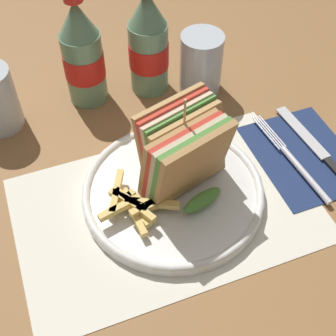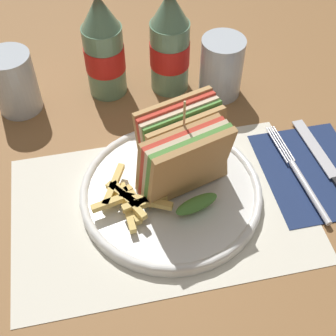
{
  "view_description": "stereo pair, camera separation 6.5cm",
  "coord_description": "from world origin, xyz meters",
  "px_view_note": "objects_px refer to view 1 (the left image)",
  "views": [
    {
      "loc": [
        -0.12,
        -0.39,
        0.54
      ],
      "look_at": [
        0.03,
        0.0,
        0.04
      ],
      "focal_mm": 50.0,
      "sensor_mm": 36.0,
      "label": 1
    },
    {
      "loc": [
        -0.06,
        -0.41,
        0.54
      ],
      "look_at": [
        0.03,
        0.0,
        0.04
      ],
      "focal_mm": 50.0,
      "sensor_mm": 36.0,
      "label": 2
    }
  ],
  "objects_px": {
    "fork": "(297,165)",
    "plate_main": "(173,192)",
    "knife": "(319,150)",
    "club_sandwich": "(184,154)",
    "glass_near": "(201,66)",
    "coke_bottle_near": "(83,55)",
    "coke_bottle_far": "(148,45)"
  },
  "relations": [
    {
      "from": "club_sandwich",
      "to": "coke_bottle_near",
      "type": "xyz_separation_m",
      "value": [
        -0.08,
        0.24,
        0.01
      ]
    },
    {
      "from": "glass_near",
      "to": "coke_bottle_near",
      "type": "bearing_deg",
      "value": 166.51
    },
    {
      "from": "club_sandwich",
      "to": "coke_bottle_near",
      "type": "bearing_deg",
      "value": 107.32
    },
    {
      "from": "fork",
      "to": "coke_bottle_near",
      "type": "distance_m",
      "value": 0.38
    },
    {
      "from": "coke_bottle_near",
      "to": "glass_near",
      "type": "bearing_deg",
      "value": -13.49
    },
    {
      "from": "knife",
      "to": "club_sandwich",
      "type": "bearing_deg",
      "value": 172.71
    },
    {
      "from": "club_sandwich",
      "to": "coke_bottle_far",
      "type": "bearing_deg",
      "value": 82.33
    },
    {
      "from": "club_sandwich",
      "to": "coke_bottle_far",
      "type": "xyz_separation_m",
      "value": [
        0.03,
        0.23,
        0.01
      ]
    },
    {
      "from": "fork",
      "to": "plate_main",
      "type": "bearing_deg",
      "value": 170.12
    },
    {
      "from": "coke_bottle_far",
      "to": "glass_near",
      "type": "relative_size",
      "value": 1.92
    },
    {
      "from": "knife",
      "to": "glass_near",
      "type": "xyz_separation_m",
      "value": [
        -0.11,
        0.21,
        0.04
      ]
    },
    {
      "from": "plate_main",
      "to": "coke_bottle_far",
      "type": "height_order",
      "value": "coke_bottle_far"
    },
    {
      "from": "coke_bottle_near",
      "to": "glass_near",
      "type": "distance_m",
      "value": 0.2
    },
    {
      "from": "knife",
      "to": "glass_near",
      "type": "height_order",
      "value": "glass_near"
    },
    {
      "from": "club_sandwich",
      "to": "glass_near",
      "type": "bearing_deg",
      "value": 60.49
    },
    {
      "from": "club_sandwich",
      "to": "knife",
      "type": "bearing_deg",
      "value": -2.95
    },
    {
      "from": "plate_main",
      "to": "coke_bottle_near",
      "type": "relative_size",
      "value": 1.28
    },
    {
      "from": "coke_bottle_far",
      "to": "glass_near",
      "type": "xyz_separation_m",
      "value": [
        0.08,
        -0.03,
        -0.04
      ]
    },
    {
      "from": "fork",
      "to": "glass_near",
      "type": "xyz_separation_m",
      "value": [
        -0.06,
        0.23,
        0.04
      ]
    },
    {
      "from": "club_sandwich",
      "to": "glass_near",
      "type": "distance_m",
      "value": 0.23
    },
    {
      "from": "fork",
      "to": "coke_bottle_near",
      "type": "xyz_separation_m",
      "value": [
        -0.25,
        0.27,
        0.08
      ]
    },
    {
      "from": "knife",
      "to": "plate_main",
      "type": "bearing_deg",
      "value": 175.05
    },
    {
      "from": "fork",
      "to": "knife",
      "type": "xyz_separation_m",
      "value": [
        0.05,
        0.02,
        -0.0
      ]
    },
    {
      "from": "fork",
      "to": "coke_bottle_far",
      "type": "height_order",
      "value": "coke_bottle_far"
    },
    {
      "from": "plate_main",
      "to": "fork",
      "type": "relative_size",
      "value": 1.34
    },
    {
      "from": "fork",
      "to": "glass_near",
      "type": "bearing_deg",
      "value": 100.92
    },
    {
      "from": "plate_main",
      "to": "glass_near",
      "type": "height_order",
      "value": "glass_near"
    },
    {
      "from": "plate_main",
      "to": "knife",
      "type": "distance_m",
      "value": 0.24
    },
    {
      "from": "plate_main",
      "to": "coke_bottle_near",
      "type": "xyz_separation_m",
      "value": [
        -0.06,
        0.25,
        0.08
      ]
    },
    {
      "from": "knife",
      "to": "glass_near",
      "type": "bearing_deg",
      "value": 113.37
    },
    {
      "from": "coke_bottle_far",
      "to": "club_sandwich",
      "type": "bearing_deg",
      "value": -97.67
    },
    {
      "from": "fork",
      "to": "club_sandwich",
      "type": "bearing_deg",
      "value": 166.65
    }
  ]
}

